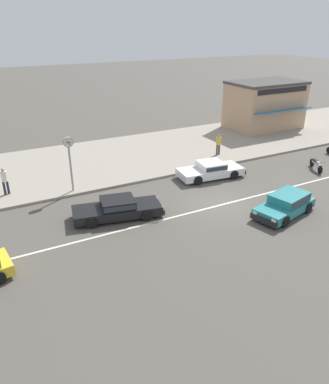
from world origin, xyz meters
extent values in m
plane|color=#544F47|center=(0.00, 0.00, 0.00)|extent=(160.00, 160.00, 0.00)
cube|color=silver|center=(0.00, 0.00, 0.00)|extent=(50.40, 0.14, 0.01)
cube|color=#9E9384|center=(0.00, 10.05, 0.07)|extent=(68.00, 10.00, 0.15)
cube|color=black|center=(-5.79, 1.39, 0.41)|extent=(4.83, 2.54, 0.48)
cube|color=black|center=(-5.74, 1.38, 0.85)|extent=(1.98, 1.79, 0.42)
cube|color=#28333D|center=(-5.74, 1.38, 0.85)|extent=(1.92, 1.81, 0.27)
cube|color=black|center=(-3.50, 0.92, 0.31)|extent=(0.44, 1.60, 0.28)
cube|color=white|center=(-3.41, 1.48, 0.51)|extent=(0.13, 0.25, 0.14)
cube|color=white|center=(-3.65, 0.36, 0.51)|extent=(0.13, 0.25, 0.14)
cylinder|color=black|center=(-4.24, 1.87, 0.30)|extent=(0.63, 0.34, 0.60)
cylinder|color=black|center=(-4.56, 0.34, 0.30)|extent=(0.63, 0.34, 0.60)
cylinder|color=black|center=(-7.03, 2.44, 0.30)|extent=(0.63, 0.34, 0.60)
cylinder|color=black|center=(-7.34, 0.92, 0.30)|extent=(0.63, 0.34, 0.60)
cube|color=teal|center=(2.24, -2.48, 0.41)|extent=(3.95, 2.43, 0.48)
cube|color=teal|center=(2.59, -2.39, 0.88)|extent=(2.30, 1.88, 0.46)
cube|color=#28333D|center=(2.59, -2.39, 0.88)|extent=(2.23, 1.89, 0.29)
cube|color=black|center=(0.41, -2.94, 0.31)|extent=(0.49, 1.55, 0.28)
cube|color=white|center=(0.57, -3.47, 0.51)|extent=(0.14, 0.25, 0.14)
cube|color=white|center=(0.30, -2.38, 0.51)|extent=(0.14, 0.25, 0.14)
cylinder|color=black|center=(1.32, -3.49, 0.30)|extent=(0.64, 0.36, 0.60)
cylinder|color=black|center=(0.95, -2.02, 0.30)|extent=(0.64, 0.36, 0.60)
cylinder|color=black|center=(3.52, -2.94, 0.30)|extent=(0.64, 0.36, 0.60)
cylinder|color=black|center=(3.16, -1.47, 0.30)|extent=(0.64, 0.36, 0.60)
cube|color=white|center=(1.71, 3.75, 0.41)|extent=(4.43, 2.24, 0.48)
cube|color=white|center=(1.76, 3.74, 0.85)|extent=(1.76, 1.77, 0.42)
cube|color=#28333D|center=(1.76, 3.74, 0.85)|extent=(1.71, 1.80, 0.27)
cube|color=black|center=(3.88, 3.51, 0.31)|extent=(0.31, 1.75, 0.28)
cube|color=white|center=(3.92, 4.13, 0.51)|extent=(0.11, 0.25, 0.14)
cube|color=white|center=(3.78, 2.89, 0.51)|extent=(0.11, 0.25, 0.14)
cylinder|color=black|center=(3.12, 4.45, 0.30)|extent=(0.62, 0.28, 0.60)
cylinder|color=black|center=(2.93, 2.76, 0.30)|extent=(0.62, 0.28, 0.60)
cylinder|color=black|center=(0.49, 4.73, 0.30)|extent=(0.62, 0.28, 0.60)
cylinder|color=black|center=(0.30, 3.05, 0.30)|extent=(0.62, 0.28, 0.60)
cylinder|color=black|center=(8.71, 0.78, 0.28)|extent=(0.33, 0.55, 0.56)
cylinder|color=black|center=(9.31, 2.03, 0.28)|extent=(0.33, 0.55, 0.56)
cube|color=silver|center=(9.01, 1.41, 0.48)|extent=(0.64, 1.12, 0.18)
cube|color=black|center=(9.09, 1.56, 0.62)|extent=(0.49, 0.67, 0.12)
ellipsoid|color=silver|center=(8.91, 1.19, 0.60)|extent=(0.39, 0.46, 0.22)
cylinder|color=#232326|center=(8.73, 0.81, 0.78)|extent=(0.52, 0.27, 0.03)
cylinder|color=#9E9EA3|center=(-7.00, 5.56, 1.52)|extent=(0.12, 0.12, 2.74)
cylinder|color=#9E9EA3|center=(-7.00, 5.56, 3.19)|extent=(0.59, 0.18, 0.59)
cylinder|color=white|center=(-7.00, 5.47, 3.19)|extent=(0.52, 0.02, 0.52)
cylinder|color=white|center=(-7.00, 5.66, 3.19)|extent=(0.52, 0.02, 0.52)
cube|color=black|center=(-7.00, 5.46, 3.19)|extent=(0.27, 0.01, 0.03)
cube|color=black|center=(-7.00, 5.45, 3.19)|extent=(0.19, 0.01, 0.40)
cylinder|color=#4C4238|center=(4.57, 7.02, 0.54)|extent=(0.14, 0.14, 0.78)
cylinder|color=#4C4238|center=(4.77, 7.02, 0.54)|extent=(0.14, 0.14, 0.78)
cylinder|color=gold|center=(4.67, 7.02, 1.22)|extent=(0.34, 0.34, 0.58)
sphere|color=#997051|center=(4.67, 7.02, 1.61)|extent=(0.21, 0.21, 0.21)
cylinder|color=#232838|center=(-10.69, 6.89, 0.56)|extent=(0.14, 0.14, 0.82)
cylinder|color=#232838|center=(-10.49, 6.89, 0.56)|extent=(0.14, 0.14, 0.82)
cylinder|color=silver|center=(-10.59, 6.89, 1.28)|extent=(0.34, 0.34, 0.62)
sphere|color=#D6AD89|center=(-10.59, 6.89, 1.70)|extent=(0.22, 0.22, 0.22)
cube|color=tan|center=(13.20, 11.69, 2.19)|extent=(6.71, 4.20, 4.08)
cube|color=#474442|center=(13.20, 11.69, 4.35)|extent=(6.84, 4.29, 0.24)
cube|color=#286BA3|center=(13.20, 9.24, 2.20)|extent=(6.04, 0.90, 0.28)
cube|color=black|center=(13.20, 9.57, 3.93)|extent=(5.70, 0.08, 0.44)
camera|label=1|loc=(-11.79, -15.23, 9.46)|focal=35.00mm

